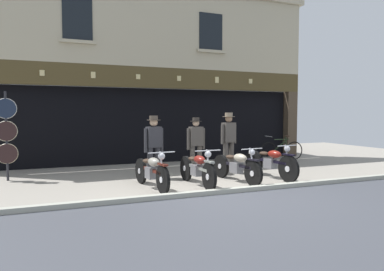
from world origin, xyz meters
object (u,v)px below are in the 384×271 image
at_px(shopkeeper_center, 196,143).
at_px(advert_board_far, 252,113).
at_px(motorcycle_center_left, 197,168).
at_px(advert_board_near, 225,114).
at_px(motorcycle_center, 237,165).
at_px(motorcycle_center_right, 271,162).
at_px(motorcycle_left, 152,171).
at_px(salesman_left, 154,143).
at_px(leaning_bicycle, 282,150).
at_px(salesman_right, 229,139).
at_px(tyre_sign_pole, 6,132).

relative_size(shopkeeper_center, advert_board_far, 1.46).
distance_m(motorcycle_center_left, advert_board_near, 5.42).
xyz_separation_m(motorcycle_center, advert_board_near, (1.87, 4.27, 1.31)).
height_order(motorcycle_center_right, advert_board_far, advert_board_far).
distance_m(motorcycle_left, motorcycle_center_right, 3.30).
bearing_deg(salesman_left, advert_board_far, -159.60).
bearing_deg(leaning_bicycle, advert_board_near, 61.18).
xyz_separation_m(motorcycle_left, motorcycle_center, (2.21, -0.03, -0.00)).
xyz_separation_m(motorcycle_center_left, advert_board_near, (2.98, 4.33, 1.30)).
distance_m(salesman_right, tyre_sign_pole, 5.95).
bearing_deg(advert_board_near, shopkeeper_center, -131.01).
height_order(motorcycle_center, salesman_right, salesman_right).
height_order(shopkeeper_center, leaning_bicycle, shopkeeper_center).
relative_size(motorcycle_center_right, advert_board_near, 2.09).
bearing_deg(tyre_sign_pole, salesman_left, -16.26).
distance_m(salesman_right, leaning_bicycle, 3.68).
distance_m(motorcycle_center_right, salesman_right, 1.47).
distance_m(motorcycle_center_right, advert_board_far, 4.79).
bearing_deg(advert_board_far, motorcycle_center, -125.58).
height_order(shopkeeper_center, tyre_sign_pole, tyre_sign_pole).
relative_size(salesman_left, advert_board_near, 1.71).
distance_m(shopkeeper_center, advert_board_far, 4.51).
bearing_deg(salesman_left, salesman_right, 170.09).
xyz_separation_m(motorcycle_center_right, advert_board_near, (0.79, 4.16, 1.29)).
bearing_deg(salesman_right, tyre_sign_pole, -22.90).
distance_m(motorcycle_left, advert_board_far, 6.89).
bearing_deg(salesman_left, advert_board_near, -152.07).
height_order(motorcycle_left, shopkeeper_center, shopkeeper_center).
distance_m(motorcycle_center_right, salesman_left, 3.15).
bearing_deg(advert_board_near, motorcycle_center_left, -124.55).
relative_size(motorcycle_center_right, shopkeeper_center, 1.27).
relative_size(motorcycle_left, shopkeeper_center, 1.20).
bearing_deg(salesman_right, salesman_left, -11.91).
bearing_deg(motorcycle_center, advert_board_near, -121.72).
bearing_deg(motorcycle_center, motorcycle_center_left, -5.09).
relative_size(motorcycle_center, motorcycle_center_right, 0.95).
bearing_deg(motorcycle_center, salesman_left, -43.26).
distance_m(tyre_sign_pole, advert_board_near, 7.54).
distance_m(motorcycle_center_right, leaning_bicycle, 3.92).
bearing_deg(motorcycle_left, shopkeeper_center, -145.25).
relative_size(motorcycle_center_left, motorcycle_center, 1.02).
bearing_deg(leaning_bicycle, advert_board_far, 30.76).
xyz_separation_m(motorcycle_center_left, motorcycle_center_right, (2.20, 0.17, 0.01)).
distance_m(salesman_right, advert_board_near, 3.35).
distance_m(motorcycle_left, tyre_sign_pole, 4.01).
distance_m(motorcycle_left, shopkeeper_center, 2.39).
xyz_separation_m(advert_board_near, advert_board_far, (1.18, 0.00, 0.04)).
bearing_deg(shopkeeper_center, motorcycle_center_right, 135.54).
bearing_deg(tyre_sign_pole, leaning_bicycle, 4.95).
bearing_deg(motorcycle_left, motorcycle_center_left, 168.26).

